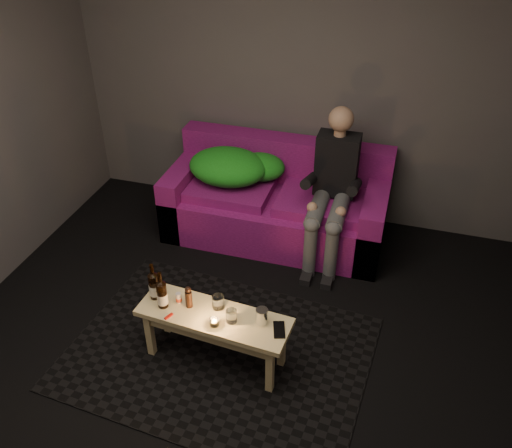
{
  "coord_description": "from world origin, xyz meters",
  "views": [
    {
      "loc": [
        0.92,
        -2.11,
        2.86
      ],
      "look_at": [
        -0.06,
        1.15,
        0.51
      ],
      "focal_mm": 38.0,
      "sensor_mm": 36.0,
      "label": 1
    }
  ],
  "objects_px": {
    "coffee_table": "(214,323)",
    "beer_bottle_b": "(162,294)",
    "person": "(332,185)",
    "steel_cup": "(262,316)",
    "sofa": "(277,204)",
    "beer_bottle_a": "(154,285)"
  },
  "relations": [
    {
      "from": "steel_cup",
      "to": "person",
      "type": "bearing_deg",
      "value": 82.52
    },
    {
      "from": "sofa",
      "to": "coffee_table",
      "type": "distance_m",
      "value": 1.58
    },
    {
      "from": "steel_cup",
      "to": "sofa",
      "type": "bearing_deg",
      "value": 101.17
    },
    {
      "from": "person",
      "to": "coffee_table",
      "type": "distance_m",
      "value": 1.54
    },
    {
      "from": "beer_bottle_b",
      "to": "person",
      "type": "bearing_deg",
      "value": 59.7
    },
    {
      "from": "person",
      "to": "steel_cup",
      "type": "bearing_deg",
      "value": -97.48
    },
    {
      "from": "coffee_table",
      "to": "beer_bottle_a",
      "type": "relative_size",
      "value": 3.72
    },
    {
      "from": "coffee_table",
      "to": "beer_bottle_b",
      "type": "xyz_separation_m",
      "value": [
        -0.34,
        -0.01,
        0.18
      ]
    },
    {
      "from": "beer_bottle_a",
      "to": "beer_bottle_b",
      "type": "xyz_separation_m",
      "value": [
        0.09,
        -0.06,
        0.0
      ]
    },
    {
      "from": "coffee_table",
      "to": "steel_cup",
      "type": "relative_size",
      "value": 9.6
    },
    {
      "from": "sofa",
      "to": "beer_bottle_b",
      "type": "bearing_deg",
      "value": -102.42
    },
    {
      "from": "sofa",
      "to": "coffee_table",
      "type": "bearing_deg",
      "value": -90.28
    },
    {
      "from": "beer_bottle_b",
      "to": "beer_bottle_a",
      "type": "bearing_deg",
      "value": 143.96
    },
    {
      "from": "coffee_table",
      "to": "steel_cup",
      "type": "xyz_separation_m",
      "value": [
        0.31,
        0.02,
        0.13
      ]
    },
    {
      "from": "sofa",
      "to": "beer_bottle_a",
      "type": "height_order",
      "value": "sofa"
    },
    {
      "from": "sofa",
      "to": "beer_bottle_b",
      "type": "distance_m",
      "value": 1.65
    },
    {
      "from": "person",
      "to": "coffee_table",
      "type": "xyz_separation_m",
      "value": [
        -0.5,
        -1.43,
        -0.31
      ]
    },
    {
      "from": "beer_bottle_b",
      "to": "steel_cup",
      "type": "relative_size",
      "value": 2.59
    },
    {
      "from": "sofa",
      "to": "beer_bottle_b",
      "type": "relative_size",
      "value": 6.79
    },
    {
      "from": "sofa",
      "to": "beer_bottle_a",
      "type": "xyz_separation_m",
      "value": [
        -0.44,
        -1.53,
        0.22
      ]
    },
    {
      "from": "beer_bottle_b",
      "to": "coffee_table",
      "type": "bearing_deg",
      "value": 2.49
    },
    {
      "from": "person",
      "to": "steel_cup",
      "type": "distance_m",
      "value": 1.43
    }
  ]
}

